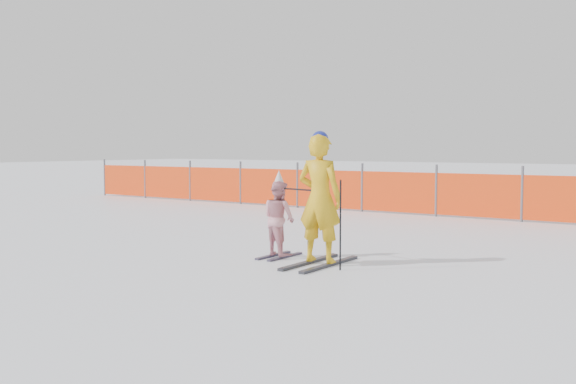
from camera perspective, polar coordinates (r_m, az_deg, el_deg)
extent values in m
plane|color=white|center=(9.21, -1.77, -6.40)|extent=(120.00, 120.00, 0.00)
cube|color=black|center=(9.24, 1.92, -6.23)|extent=(0.09, 1.47, 0.04)
cube|color=black|center=(9.07, 3.74, -6.44)|extent=(0.09, 1.47, 0.04)
imported|color=yellow|center=(9.03, 2.84, -0.57)|extent=(0.69, 0.48, 1.80)
sphere|color=navy|center=(9.01, 2.86, 4.70)|extent=(0.24, 0.24, 0.24)
cube|color=black|center=(9.83, -1.33, -5.65)|extent=(0.09, 0.84, 0.03)
cube|color=black|center=(9.70, -0.27, -5.77)|extent=(0.09, 0.84, 0.03)
imported|color=pink|center=(9.68, -0.80, -2.33)|extent=(0.66, 0.58, 1.13)
cone|color=silver|center=(9.63, -0.81, 1.24)|extent=(0.19, 0.19, 0.24)
cylinder|color=black|center=(8.67, 4.68, -2.96)|extent=(0.02, 0.02, 1.23)
cylinder|color=black|center=(9.33, 0.96, 0.22)|extent=(0.60, 0.16, 0.02)
cylinder|color=#595960|center=(23.03, -15.98, 1.27)|extent=(0.06, 0.06, 1.25)
cylinder|color=#595960|center=(21.53, -12.58, 1.14)|extent=(0.06, 0.06, 1.25)
cylinder|color=#595960|center=(20.12, -8.69, 1.00)|extent=(0.06, 0.06, 1.25)
cylinder|color=#595960|center=(18.81, -4.24, 0.83)|extent=(0.06, 0.06, 1.25)
cylinder|color=#595960|center=(17.63, 0.85, 0.63)|extent=(0.06, 0.06, 1.25)
cylinder|color=#595960|center=(16.61, 6.60, 0.40)|extent=(0.06, 0.06, 1.25)
cylinder|color=#595960|center=(15.78, 13.04, 0.13)|extent=(0.06, 0.06, 1.25)
cylinder|color=#595960|center=(15.17, 20.09, -0.16)|extent=(0.06, 0.06, 1.25)
cube|color=#FF3F0D|center=(17.82, -0.06, 0.42)|extent=(15.32, 0.03, 1.00)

